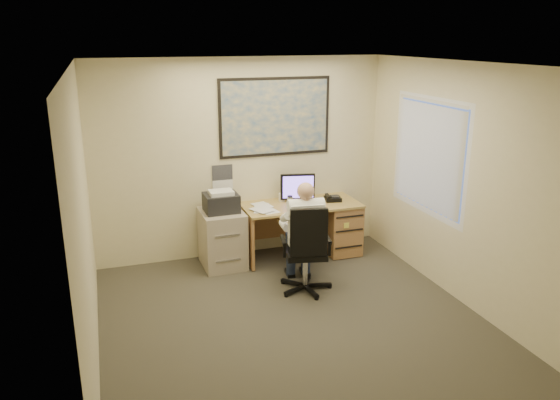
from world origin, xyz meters
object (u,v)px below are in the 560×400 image
object	(u,v)px
person	(305,237)
desk	(322,222)
office_chair	(308,266)
filing_cabinet	(222,233)

from	to	relation	value
person	desk	bearing A→B (deg)	64.86
office_chair	person	bearing A→B (deg)	110.65
desk	person	world-z (taller)	person
filing_cabinet	office_chair	bearing A→B (deg)	-54.96
filing_cabinet	person	size ratio (longest dim) A/B	0.78
filing_cabinet	office_chair	world-z (taller)	office_chair
desk	office_chair	xyz separation A→B (m)	(-0.65, -1.10, -0.12)
office_chair	desk	bearing A→B (deg)	72.20
desk	person	xyz separation A→B (m)	(-0.66, -1.02, 0.22)
filing_cabinet	person	distance (m)	1.29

